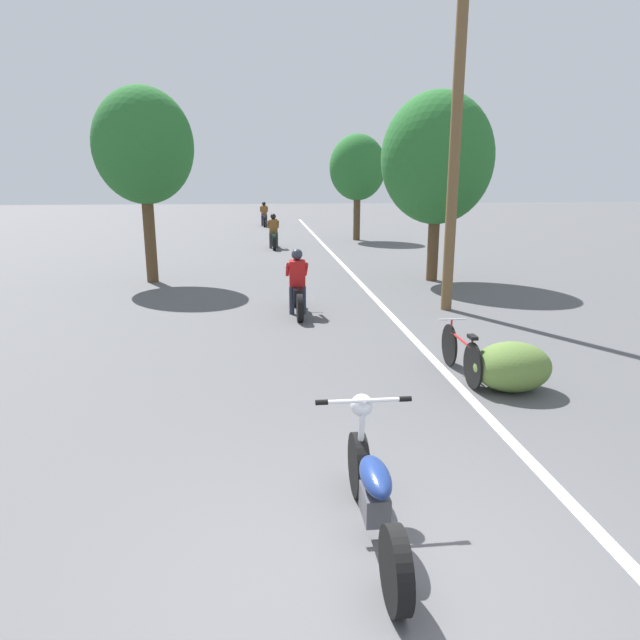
{
  "coord_description": "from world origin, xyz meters",
  "views": [
    {
      "loc": [
        -0.85,
        -3.59,
        2.96
      ],
      "look_at": [
        0.01,
        4.49,
        0.9
      ],
      "focal_mm": 32.0,
      "sensor_mm": 36.0,
      "label": 1
    }
  ],
  "objects_px": {
    "roadside_tree_left": "(143,147)",
    "motorcycle_foreground": "(373,493)",
    "roadside_tree_right_far": "(358,168)",
    "utility_pole": "(456,133)",
    "bicycle_parked": "(461,353)",
    "motorcycle_rider_far": "(264,217)",
    "motorcycle_rider_lead": "(297,289)",
    "motorcycle_rider_mid": "(274,235)",
    "roadside_tree_right_near": "(437,159)"
  },
  "relations": [
    {
      "from": "motorcycle_foreground",
      "to": "bicycle_parked",
      "type": "xyz_separation_m",
      "value": [
        2.09,
        3.8,
        -0.06
      ]
    },
    {
      "from": "utility_pole",
      "to": "bicycle_parked",
      "type": "height_order",
      "value": "utility_pole"
    },
    {
      "from": "roadside_tree_left",
      "to": "motorcycle_rider_mid",
      "type": "xyz_separation_m",
      "value": [
        3.67,
        7.51,
        -3.18
      ]
    },
    {
      "from": "utility_pole",
      "to": "motorcycle_rider_far",
      "type": "distance_m",
      "value": 23.38
    },
    {
      "from": "utility_pole",
      "to": "roadside_tree_right_near",
      "type": "xyz_separation_m",
      "value": [
        0.77,
        3.67,
        -0.43
      ]
    },
    {
      "from": "motorcycle_rider_lead",
      "to": "motorcycle_rider_mid",
      "type": "height_order",
      "value": "motorcycle_rider_mid"
    },
    {
      "from": "roadside_tree_right_near",
      "to": "roadside_tree_right_far",
      "type": "height_order",
      "value": "roadside_tree_right_near"
    },
    {
      "from": "motorcycle_foreground",
      "to": "motorcycle_rider_lead",
      "type": "xyz_separation_m",
      "value": [
        -0.08,
        8.13,
        0.12
      ]
    },
    {
      "from": "utility_pole",
      "to": "motorcycle_rider_lead",
      "type": "height_order",
      "value": "utility_pole"
    },
    {
      "from": "utility_pole",
      "to": "motorcycle_rider_far",
      "type": "height_order",
      "value": "utility_pole"
    },
    {
      "from": "roadside_tree_left",
      "to": "motorcycle_foreground",
      "type": "height_order",
      "value": "roadside_tree_left"
    },
    {
      "from": "roadside_tree_right_far",
      "to": "roadside_tree_left",
      "type": "relative_size",
      "value": 0.91
    },
    {
      "from": "motorcycle_rider_far",
      "to": "bicycle_parked",
      "type": "distance_m",
      "value": 27.32
    },
    {
      "from": "roadside_tree_right_near",
      "to": "motorcycle_foreground",
      "type": "relative_size",
      "value": 2.49
    },
    {
      "from": "motorcycle_rider_lead",
      "to": "bicycle_parked",
      "type": "relative_size",
      "value": 1.21
    },
    {
      "from": "roadside_tree_right_far",
      "to": "roadside_tree_left",
      "type": "distance_m",
      "value": 12.84
    },
    {
      "from": "roadside_tree_right_far",
      "to": "motorcycle_rider_far",
      "type": "height_order",
      "value": "roadside_tree_right_far"
    },
    {
      "from": "motorcycle_rider_mid",
      "to": "motorcycle_rider_far",
      "type": "distance_m",
      "value": 11.04
    },
    {
      "from": "roadside_tree_right_near",
      "to": "roadside_tree_right_far",
      "type": "bearing_deg",
      "value": 91.95
    },
    {
      "from": "utility_pole",
      "to": "roadside_tree_right_far",
      "type": "distance_m",
      "value": 14.58
    },
    {
      "from": "roadside_tree_right_far",
      "to": "motorcycle_rider_mid",
      "type": "bearing_deg",
      "value": -145.17
    },
    {
      "from": "roadside_tree_left",
      "to": "motorcycle_rider_lead",
      "type": "relative_size",
      "value": 2.57
    },
    {
      "from": "roadside_tree_left",
      "to": "motorcycle_rider_far",
      "type": "xyz_separation_m",
      "value": [
        3.4,
        18.55,
        -3.18
      ]
    },
    {
      "from": "roadside_tree_right_far",
      "to": "bicycle_parked",
      "type": "relative_size",
      "value": 2.84
    },
    {
      "from": "roadside_tree_right_near",
      "to": "bicycle_parked",
      "type": "distance_m",
      "value": 8.82
    },
    {
      "from": "roadside_tree_left",
      "to": "motorcycle_rider_mid",
      "type": "height_order",
      "value": "roadside_tree_left"
    },
    {
      "from": "roadside_tree_right_far",
      "to": "bicycle_parked",
      "type": "bearing_deg",
      "value": -94.89
    },
    {
      "from": "utility_pole",
      "to": "motorcycle_foreground",
      "type": "xyz_separation_m",
      "value": [
        -3.32,
        -8.17,
        -3.42
      ]
    },
    {
      "from": "roadside_tree_right_far",
      "to": "bicycle_parked",
      "type": "height_order",
      "value": "roadside_tree_right_far"
    },
    {
      "from": "motorcycle_foreground",
      "to": "roadside_tree_right_near",
      "type": "bearing_deg",
      "value": 70.95
    },
    {
      "from": "motorcycle_foreground",
      "to": "utility_pole",
      "type": "bearing_deg",
      "value": 67.88
    },
    {
      "from": "roadside_tree_left",
      "to": "motorcycle_rider_mid",
      "type": "distance_m",
      "value": 8.94
    },
    {
      "from": "roadside_tree_right_near",
      "to": "motorcycle_rider_mid",
      "type": "xyz_separation_m",
      "value": [
        -4.37,
        8.11,
        -2.87
      ]
    },
    {
      "from": "utility_pole",
      "to": "motorcycle_rider_mid",
      "type": "distance_m",
      "value": 12.76
    },
    {
      "from": "motorcycle_foreground",
      "to": "motorcycle_rider_far",
      "type": "distance_m",
      "value": 30.99
    },
    {
      "from": "motorcycle_rider_lead",
      "to": "motorcycle_rider_mid",
      "type": "xyz_separation_m",
      "value": [
        -0.2,
        11.82,
        0.0
      ]
    },
    {
      "from": "motorcycle_rider_mid",
      "to": "motorcycle_rider_far",
      "type": "relative_size",
      "value": 0.95
    },
    {
      "from": "motorcycle_rider_lead",
      "to": "motorcycle_rider_mid",
      "type": "bearing_deg",
      "value": 90.99
    },
    {
      "from": "utility_pole",
      "to": "motorcycle_foreground",
      "type": "distance_m",
      "value": 9.45
    },
    {
      "from": "motorcycle_rider_lead",
      "to": "roadside_tree_left",
      "type": "bearing_deg",
      "value": 131.93
    },
    {
      "from": "roadside_tree_right_near",
      "to": "motorcycle_rider_far",
      "type": "bearing_deg",
      "value": 103.62
    },
    {
      "from": "motorcycle_foreground",
      "to": "motorcycle_rider_mid",
      "type": "height_order",
      "value": "motorcycle_rider_mid"
    },
    {
      "from": "motorcycle_rider_lead",
      "to": "motorcycle_rider_mid",
      "type": "relative_size",
      "value": 1.0
    },
    {
      "from": "motorcycle_rider_lead",
      "to": "bicycle_parked",
      "type": "bearing_deg",
      "value": -63.31
    },
    {
      "from": "utility_pole",
      "to": "bicycle_parked",
      "type": "bearing_deg",
      "value": -105.66
    },
    {
      "from": "utility_pole",
      "to": "motorcycle_rider_far",
      "type": "relative_size",
      "value": 3.44
    },
    {
      "from": "bicycle_parked",
      "to": "motorcycle_rider_lead",
      "type": "bearing_deg",
      "value": 116.69
    },
    {
      "from": "roadside_tree_right_near",
      "to": "roadside_tree_left",
      "type": "height_order",
      "value": "roadside_tree_left"
    },
    {
      "from": "motorcycle_rider_mid",
      "to": "motorcycle_foreground",
      "type": "bearing_deg",
      "value": -89.19
    },
    {
      "from": "roadside_tree_left",
      "to": "motorcycle_rider_mid",
      "type": "bearing_deg",
      "value": 63.95
    }
  ]
}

